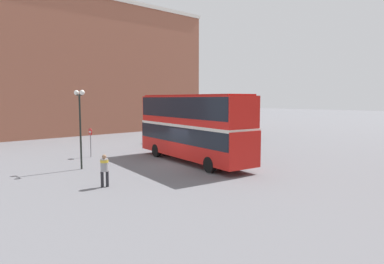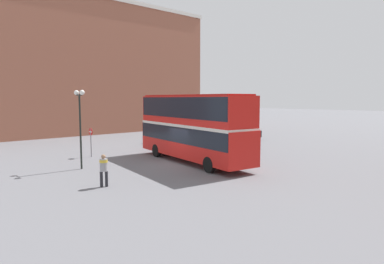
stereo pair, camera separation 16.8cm
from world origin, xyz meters
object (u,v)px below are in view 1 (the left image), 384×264
object	(u,v)px
double_decker_bus	(192,124)
parked_car_kerb_far	(240,132)
street_lamp_twin_globe	(80,113)
no_entry_sign	(90,138)
pedestrian_foreground	(104,167)
parked_car_kerb_near	(165,137)

from	to	relation	value
double_decker_bus	parked_car_kerb_far	size ratio (longest dim) A/B	2.52
street_lamp_twin_globe	no_entry_sign	world-z (taller)	street_lamp_twin_globe
pedestrian_foreground	street_lamp_twin_globe	size ratio (longest dim) A/B	0.33
street_lamp_twin_globe	pedestrian_foreground	bearing A→B (deg)	-11.80
parked_car_kerb_far	double_decker_bus	bearing A→B (deg)	109.44
double_decker_bus	no_entry_sign	bearing A→B (deg)	-138.88
street_lamp_twin_globe	no_entry_sign	xyz separation A→B (m)	(-3.92, 2.56, -2.19)
pedestrian_foreground	parked_car_kerb_near	bearing A→B (deg)	-23.68
parked_car_kerb_near	double_decker_bus	bearing A→B (deg)	161.21
pedestrian_foreground	parked_car_kerb_near	world-z (taller)	pedestrian_foreground
double_decker_bus	parked_car_kerb_near	world-z (taller)	double_decker_bus
parked_car_kerb_far	no_entry_sign	bearing A→B (deg)	82.58
parked_car_kerb_far	parked_car_kerb_near	bearing A→B (deg)	72.14
parked_car_kerb_far	street_lamp_twin_globe	world-z (taller)	street_lamp_twin_globe
pedestrian_foreground	no_entry_sign	world-z (taller)	no_entry_sign
pedestrian_foreground	parked_car_kerb_far	distance (m)	23.56
no_entry_sign	street_lamp_twin_globe	bearing A→B (deg)	-33.14
parked_car_kerb_near	street_lamp_twin_globe	distance (m)	12.92
double_decker_bus	no_entry_sign	size ratio (longest dim) A/B	5.05
parked_car_kerb_far	no_entry_sign	world-z (taller)	no_entry_sign
pedestrian_foreground	street_lamp_twin_globe	xyz separation A→B (m)	(-5.14, 1.07, 2.65)
parked_car_kerb_far	no_entry_sign	size ratio (longest dim) A/B	2.00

